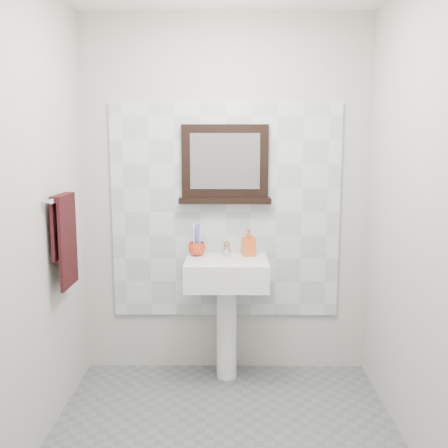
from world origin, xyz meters
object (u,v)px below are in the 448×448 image
at_px(framed_mirror, 225,166).
at_px(hand_towel, 65,233).
at_px(pedestal_sink, 227,286).
at_px(soap_dispenser, 248,242).
at_px(toothbrush_cup, 197,249).

height_order(framed_mirror, hand_towel, framed_mirror).
relative_size(pedestal_sink, framed_mirror, 1.51).
bearing_deg(soap_dispenser, framed_mirror, 143.76).
bearing_deg(pedestal_sink, soap_dispenser, 37.14).
bearing_deg(toothbrush_cup, pedestal_sink, -27.48).
distance_m(framed_mirror, hand_towel, 1.17).
bearing_deg(framed_mirror, hand_towel, -147.31).
bearing_deg(pedestal_sink, framed_mirror, 93.76).
distance_m(pedestal_sink, soap_dispenser, 0.33).
distance_m(toothbrush_cup, hand_towel, 0.93).
bearing_deg(hand_towel, framed_mirror, 32.69).
bearing_deg(soap_dispenser, pedestal_sink, -155.16).
height_order(toothbrush_cup, framed_mirror, framed_mirror).
height_order(pedestal_sink, soap_dispenser, soap_dispenser).
xyz_separation_m(pedestal_sink, framed_mirror, (-0.01, 0.19, 0.80)).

